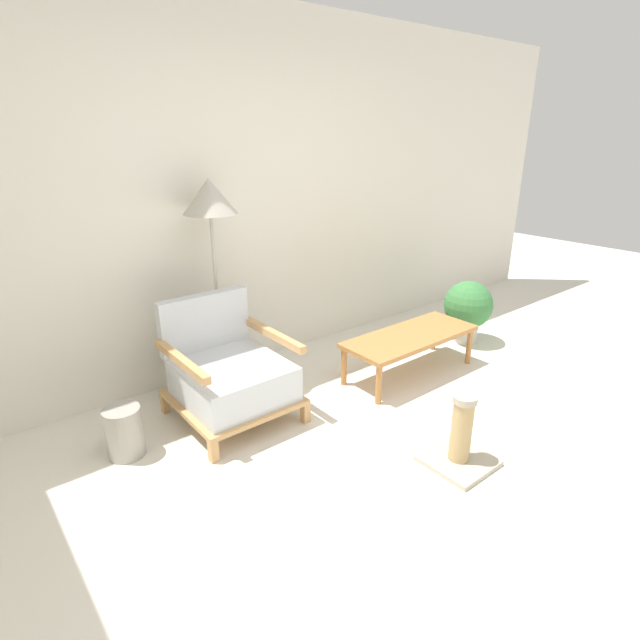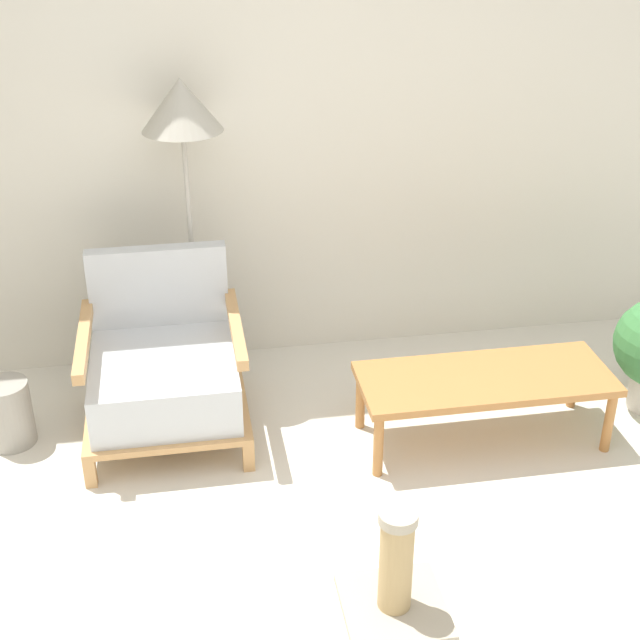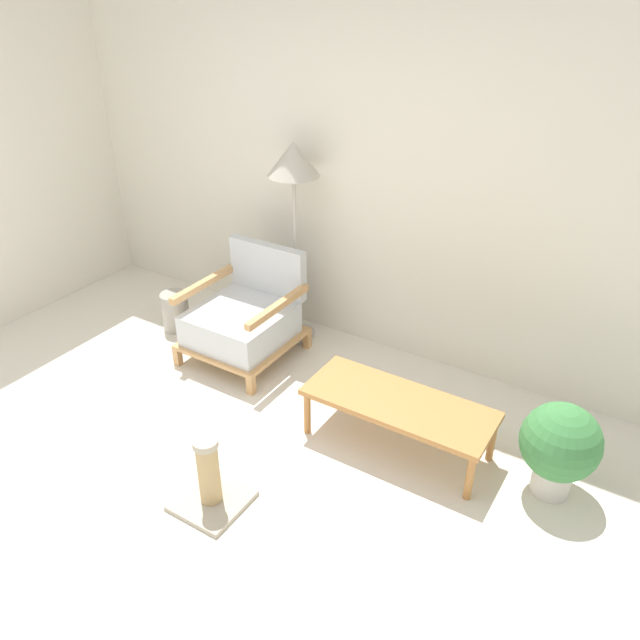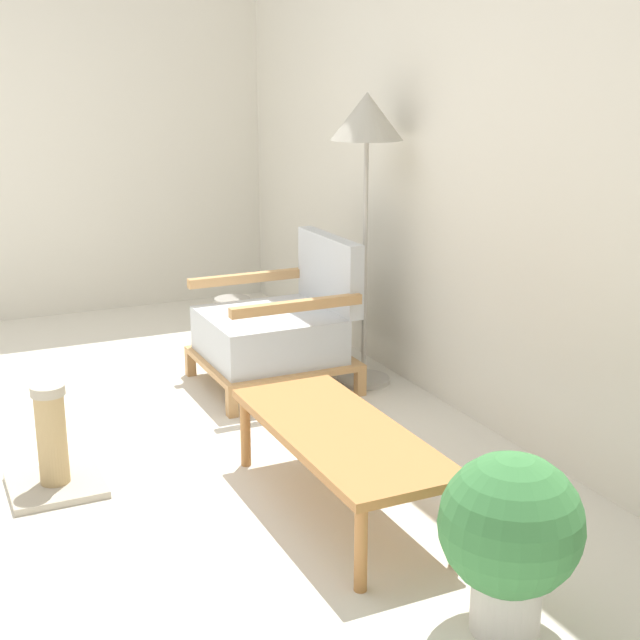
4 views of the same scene
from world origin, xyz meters
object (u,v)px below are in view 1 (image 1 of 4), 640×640
Objects in this scene: armchair at (229,373)px; floor_lamp at (210,211)px; vase at (124,432)px; scratching_post at (460,441)px; coffee_table at (410,339)px; potted_plant at (468,307)px.

floor_lamp reaches higher than armchair.
scratching_post is at bearing -41.27° from vase.
scratching_post is at bearing -123.92° from coffee_table.
floor_lamp reaches higher than scratching_post.
armchair is 2.53× the size of vase.
potted_plant is at bearing 7.27° from coffee_table.
armchair is at bearing 120.55° from scratching_post.
armchair is at bearing 0.09° from vase.
armchair is 0.51× the size of floor_lamp.
potted_plant reaches higher than coffee_table.
vase is 0.70× the size of scratching_post.
floor_lamp reaches higher than coffee_table.
scratching_post is (0.77, -1.30, -0.16)m from armchair.
armchair reaches higher than vase.
scratching_post reaches higher than coffee_table.
coffee_table is at bearing -13.38° from armchair.
potted_plant is (3.02, -0.22, 0.18)m from vase.
floor_lamp is 3.44× the size of scratching_post.
armchair reaches higher than scratching_post.
vase is at bearing 138.73° from scratching_post.
potted_plant is at bearing -5.47° from armchair.
scratching_post is at bearing -145.15° from potted_plant.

